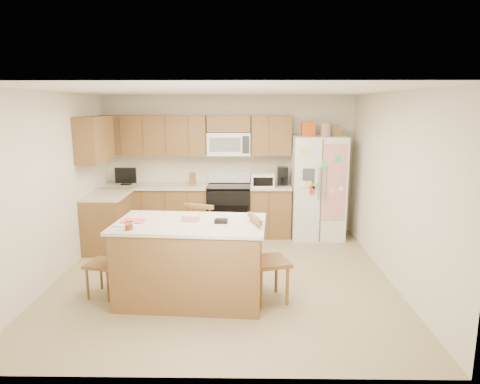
{
  "coord_description": "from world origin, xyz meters",
  "views": [
    {
      "loc": [
        0.31,
        -5.55,
        2.31
      ],
      "look_at": [
        0.22,
        0.35,
        1.12
      ],
      "focal_mm": 32.0,
      "sensor_mm": 36.0,
      "label": 1
    }
  ],
  "objects_px": {
    "island": "(191,260)",
    "windsor_chair_left": "(105,263)",
    "refrigerator": "(318,186)",
    "windsor_chair_back": "(204,241)",
    "windsor_chair_right": "(267,261)",
    "stove": "(229,210)"
  },
  "relations": [
    {
      "from": "stove",
      "to": "refrigerator",
      "type": "relative_size",
      "value": 0.55
    },
    {
      "from": "stove",
      "to": "windsor_chair_left",
      "type": "bearing_deg",
      "value": -119.03
    },
    {
      "from": "stove",
      "to": "refrigerator",
      "type": "xyz_separation_m",
      "value": [
        1.57,
        -0.06,
        0.45
      ]
    },
    {
      "from": "island",
      "to": "windsor_chair_left",
      "type": "bearing_deg",
      "value": 176.14
    },
    {
      "from": "refrigerator",
      "to": "windsor_chair_left",
      "type": "bearing_deg",
      "value": -140.17
    },
    {
      "from": "stove",
      "to": "refrigerator",
      "type": "distance_m",
      "value": 1.63
    },
    {
      "from": "island",
      "to": "windsor_chair_back",
      "type": "relative_size",
      "value": 1.76
    },
    {
      "from": "refrigerator",
      "to": "island",
      "type": "height_order",
      "value": "refrigerator"
    },
    {
      "from": "windsor_chair_back",
      "to": "windsor_chair_left",
      "type": "bearing_deg",
      "value": -149.08
    },
    {
      "from": "refrigerator",
      "to": "windsor_chair_back",
      "type": "bearing_deg",
      "value": -135.54
    },
    {
      "from": "refrigerator",
      "to": "windsor_chair_left",
      "type": "distance_m",
      "value": 3.92
    },
    {
      "from": "refrigerator",
      "to": "stove",
      "type": "bearing_deg",
      "value": 177.7
    },
    {
      "from": "refrigerator",
      "to": "windsor_chair_left",
      "type": "xyz_separation_m",
      "value": [
        -2.99,
        -2.49,
        -0.5
      ]
    },
    {
      "from": "refrigerator",
      "to": "windsor_chair_right",
      "type": "relative_size",
      "value": 1.92
    },
    {
      "from": "island",
      "to": "windsor_chair_right",
      "type": "relative_size",
      "value": 1.72
    },
    {
      "from": "stove",
      "to": "windsor_chair_back",
      "type": "bearing_deg",
      "value": -98.18
    },
    {
      "from": "windsor_chair_left",
      "to": "windsor_chair_back",
      "type": "bearing_deg",
      "value": 30.92
    },
    {
      "from": "island",
      "to": "windsor_chair_left",
      "type": "xyz_separation_m",
      "value": [
        -1.07,
        0.07,
        -0.06
      ]
    },
    {
      "from": "windsor_chair_back",
      "to": "windsor_chair_right",
      "type": "height_order",
      "value": "windsor_chair_right"
    },
    {
      "from": "refrigerator",
      "to": "windsor_chair_right",
      "type": "height_order",
      "value": "refrigerator"
    },
    {
      "from": "windsor_chair_left",
      "to": "windsor_chair_right",
      "type": "relative_size",
      "value": 0.84
    },
    {
      "from": "windsor_chair_back",
      "to": "windsor_chair_right",
      "type": "bearing_deg",
      "value": -43.82
    }
  ]
}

